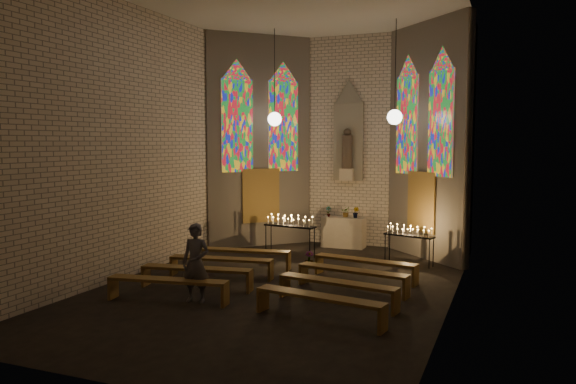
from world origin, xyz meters
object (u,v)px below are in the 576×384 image
(votive_stand_right, at_px, (409,233))
(votive_stand_left, at_px, (290,223))
(visitor, at_px, (196,263))
(aisle_flower_pot, at_px, (309,259))
(altar, at_px, (344,232))

(votive_stand_right, bearing_deg, votive_stand_left, -160.30)
(visitor, bearing_deg, aisle_flower_pot, 70.00)
(votive_stand_right, bearing_deg, visitor, -107.40)
(votive_stand_left, bearing_deg, altar, 70.33)
(votive_stand_left, xyz_separation_m, votive_stand_right, (3.56, 0.22, -0.12))
(visitor, bearing_deg, altar, 76.30)
(votive_stand_left, bearing_deg, votive_stand_right, 11.69)
(aisle_flower_pot, xyz_separation_m, visitor, (-1.14, -4.12, 0.64))
(aisle_flower_pot, height_order, votive_stand_left, votive_stand_left)
(altar, distance_m, votive_stand_right, 3.11)
(votive_stand_right, height_order, visitor, visitor)
(votive_stand_right, bearing_deg, altar, 159.24)
(altar, bearing_deg, votive_stand_left, -117.79)
(aisle_flower_pot, height_order, votive_stand_right, votive_stand_right)
(altar, height_order, visitor, visitor)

